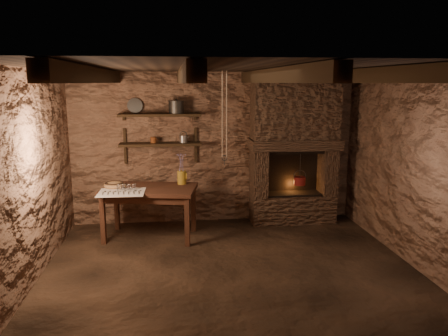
{
  "coord_description": "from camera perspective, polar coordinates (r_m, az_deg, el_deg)",
  "views": [
    {
      "loc": [
        -0.67,
        -4.9,
        2.24
      ],
      "look_at": [
        0.03,
        0.9,
        1.09
      ],
      "focal_mm": 35.0,
      "sensor_mm": 36.0,
      "label": 1
    }
  ],
  "objects": [
    {
      "name": "iron_stockpot",
      "position": [
        6.75,
        -6.24,
        7.84
      ],
      "size": [
        0.27,
        0.27,
        0.17
      ],
      "primitive_type": "cylinder",
      "rotation": [
        0.0,
        0.0,
        -0.2
      ],
      "color": "#2A2826",
      "rests_on": "shelf_upper"
    },
    {
      "name": "stoneware_jug",
      "position": [
        6.47,
        -5.53,
        -0.4
      ],
      "size": [
        0.17,
        0.17,
        0.46
      ],
      "rotation": [
        0.0,
        0.0,
        -0.43
      ],
      "color": "#AA8121",
      "rests_on": "work_table"
    },
    {
      "name": "beam_mid_right",
      "position": [
        5.04,
        6.73,
        11.88
      ],
      "size": [
        0.14,
        3.95,
        0.16
      ],
      "primitive_type": "cube",
      "color": "black",
      "rests_on": "ceiling"
    },
    {
      "name": "hanging_ropes",
      "position": [
        6.01,
        0.06,
        6.96
      ],
      "size": [
        0.08,
        0.08,
        1.2
      ],
      "primitive_type": null,
      "color": "tan",
      "rests_on": "ceiling"
    },
    {
      "name": "drinking_glasses",
      "position": [
        6.25,
        -12.95,
        -2.44
      ],
      "size": [
        0.2,
        0.06,
        0.08
      ],
      "primitive_type": null,
      "color": "white",
      "rests_on": "linen_cloth"
    },
    {
      "name": "linen_cloth",
      "position": [
        6.15,
        -13.23,
        -3.11
      ],
      "size": [
        0.64,
        0.52,
        0.01
      ],
      "primitive_type": "cube",
      "rotation": [
        0.0,
        0.0,
        -0.03
      ],
      "color": "beige",
      "rests_on": "work_table"
    },
    {
      "name": "beam_mid_left",
      "position": [
        4.91,
        -4.95,
        11.94
      ],
      "size": [
        0.14,
        3.95,
        0.16
      ],
      "primitive_type": "cube",
      "color": "black",
      "rests_on": "ceiling"
    },
    {
      "name": "pewter_cutlery_row",
      "position": [
        6.12,
        -13.26,
        -3.06
      ],
      "size": [
        0.53,
        0.22,
        0.01
      ],
      "primitive_type": null,
      "rotation": [
        0.0,
        0.0,
        -0.03
      ],
      "color": "gray",
      "rests_on": "linen_cloth"
    },
    {
      "name": "work_table",
      "position": [
        6.46,
        -9.65,
        -5.51
      ],
      "size": [
        1.44,
        0.99,
        0.75
      ],
      "rotation": [
        0.0,
        0.0,
        -0.19
      ],
      "color": "black",
      "rests_on": "floor"
    },
    {
      "name": "back_wall",
      "position": [
        7.01,
        -1.28,
        2.62
      ],
      "size": [
        4.5,
        0.04,
        2.4
      ],
      "primitive_type": "cube",
      "color": "brown",
      "rests_on": "floor"
    },
    {
      "name": "rusty_tin",
      "position": [
        6.81,
        -9.2,
        3.63
      ],
      "size": [
        0.11,
        0.11,
        0.09
      ],
      "primitive_type": "cylinder",
      "rotation": [
        0.0,
        0.0,
        -0.19
      ],
      "color": "#5F2B13",
      "rests_on": "shelf_lower"
    },
    {
      "name": "beam_far_left",
      "position": [
        4.97,
        -16.79,
        11.5
      ],
      "size": [
        0.14,
        3.95,
        0.16
      ],
      "primitive_type": "cube",
      "color": "black",
      "rests_on": "ceiling"
    },
    {
      "name": "ceiling",
      "position": [
        4.95,
        0.97,
        13.01
      ],
      "size": [
        4.5,
        4.0,
        0.04
      ],
      "primitive_type": "cube",
      "color": "black",
      "rests_on": "back_wall"
    },
    {
      "name": "left_wall",
      "position": [
        5.25,
        -24.18,
        -1.25
      ],
      "size": [
        0.04,
        4.0,
        2.4
      ],
      "primitive_type": "cube",
      "color": "brown",
      "rests_on": "floor"
    },
    {
      "name": "tin_pan",
      "position": [
        6.87,
        -11.56,
        7.98
      ],
      "size": [
        0.25,
        0.14,
        0.23
      ],
      "primitive_type": "cylinder",
      "rotation": [
        1.26,
        0.0,
        0.15
      ],
      "color": "#9F9E9A",
      "rests_on": "shelf_upper"
    },
    {
      "name": "shelf_lower",
      "position": [
        6.81,
        -8.3,
        3.1
      ],
      "size": [
        1.25,
        0.3,
        0.04
      ],
      "primitive_type": "cube",
      "color": "black",
      "rests_on": "back_wall"
    },
    {
      "name": "floor",
      "position": [
        5.43,
        0.89,
        -13.2
      ],
      "size": [
        4.5,
        4.5,
        0.0
      ],
      "primitive_type": "plane",
      "color": "black",
      "rests_on": "ground"
    },
    {
      "name": "wooden_bowl",
      "position": [
        6.45,
        -14.14,
        -2.19
      ],
      "size": [
        0.31,
        0.31,
        0.11
      ],
      "primitive_type": "ellipsoid",
      "rotation": [
        0.0,
        0.0,
        -0.05
      ],
      "color": "#9D6F44",
      "rests_on": "work_table"
    },
    {
      "name": "hearth",
      "position": [
        7.02,
        9.13,
        2.7
      ],
      "size": [
        1.43,
        0.51,
        2.3
      ],
      "color": "#39261C",
      "rests_on": "floor"
    },
    {
      "name": "front_wall",
      "position": [
        3.16,
        5.89,
        -8.13
      ],
      "size": [
        4.5,
        0.04,
        2.4
      ],
      "primitive_type": "cube",
      "color": "brown",
      "rests_on": "floor"
    },
    {
      "name": "beam_far_right",
      "position": [
        5.36,
        17.39,
        11.41
      ],
      "size": [
        0.14,
        3.95,
        0.16
      ],
      "primitive_type": "cube",
      "color": "black",
      "rests_on": "ceiling"
    },
    {
      "name": "small_kettle",
      "position": [
        6.8,
        -5.33,
        3.8
      ],
      "size": [
        0.19,
        0.17,
        0.17
      ],
      "primitive_type": null,
      "rotation": [
        0.0,
        0.0,
        -0.35
      ],
      "color": "#9F9E9A",
      "rests_on": "shelf_lower"
    },
    {
      "name": "red_pot",
      "position": [
        7.09,
        9.86,
        -1.59
      ],
      "size": [
        0.22,
        0.22,
        0.54
      ],
      "rotation": [
        0.0,
        0.0,
        -0.24
      ],
      "color": "maroon",
      "rests_on": "hearth"
    },
    {
      "name": "shelf_upper",
      "position": [
        6.76,
        -8.41,
        6.88
      ],
      "size": [
        1.25,
        0.3,
        0.04
      ],
      "primitive_type": "cube",
      "color": "black",
      "rests_on": "back_wall"
    },
    {
      "name": "right_wall",
      "position": [
        5.8,
        23.53,
        -0.11
      ],
      "size": [
        0.04,
        4.0,
        2.4
      ],
      "primitive_type": "cube",
      "color": "brown",
      "rests_on": "floor"
    }
  ]
}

